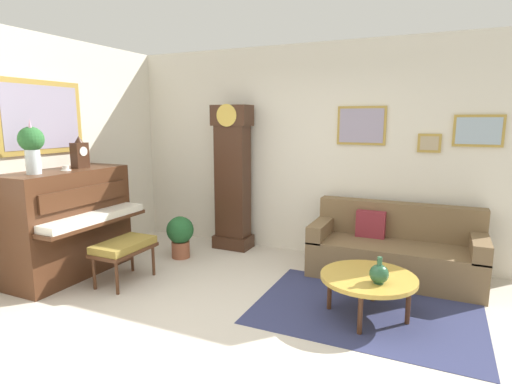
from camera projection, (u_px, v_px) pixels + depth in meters
ground_plane at (219, 333)px, 3.65m from camera, size 6.40×6.00×0.10m
wall_left at (10, 158)px, 4.47m from camera, size 0.13×4.90×2.80m
wall_back at (306, 151)px, 5.54m from camera, size 5.30×0.13×2.80m
area_rug at (366, 310)px, 3.96m from camera, size 2.10×1.50×0.01m
piano at (69, 223)px, 4.80m from camera, size 0.87×1.44×1.25m
piano_bench at (124, 248)px, 4.60m from camera, size 0.42×0.70×0.48m
grandfather_clock at (233, 181)px, 5.76m from camera, size 0.52×0.34×2.03m
couch at (394, 251)px, 4.79m from camera, size 1.90×0.80×0.84m
coffee_table at (368, 279)px, 3.79m from camera, size 0.88×0.88×0.40m
mantel_clock at (80, 154)px, 4.87m from camera, size 0.13×0.18×0.38m
flower_vase at (32, 144)px, 4.29m from camera, size 0.26×0.26×0.58m
teacup at (66, 169)px, 4.63m from camera, size 0.12×0.12×0.06m
green_jug at (379, 274)px, 3.60m from camera, size 0.17×0.17×0.24m
potted_plant at (180, 234)px, 5.44m from camera, size 0.36×0.36×0.56m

